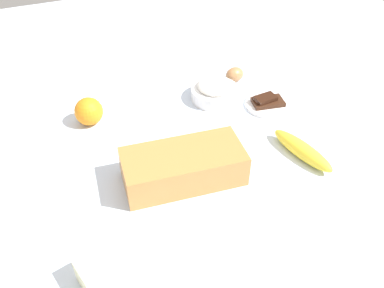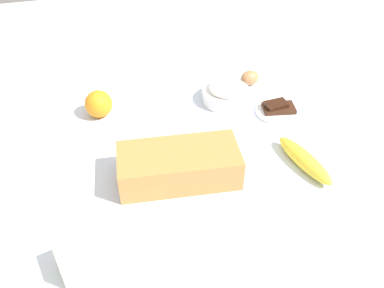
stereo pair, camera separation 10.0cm
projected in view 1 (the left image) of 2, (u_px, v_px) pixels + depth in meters
The scene contains 8 objects.
ground_plane at pixel (192, 159), 1.03m from camera, with size 2.40×2.40×0.02m, color silver.
loaf_pan at pixel (183, 166), 0.94m from camera, with size 0.29×0.16×0.08m.
flour_bowl at pixel (215, 91), 1.21m from camera, with size 0.14×0.14×0.06m.
banana at pixel (302, 150), 1.01m from camera, with size 0.19×0.04×0.04m, color yellow.
orange_fruit at pixel (89, 111), 1.11m from camera, with size 0.08×0.08×0.08m, color orange.
butter_block at pixel (104, 269), 0.74m from camera, with size 0.09×0.06×0.06m, color #F4EDB2.
egg_near_butter at pixel (235, 75), 1.29m from camera, with size 0.05×0.05×0.06m, color #AA7345.
chocolate_plate at pixel (267, 104), 1.19m from camera, with size 0.13×0.13×0.03m.
Camera 1 is at (0.29, 0.71, 0.69)m, focal length 37.91 mm.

